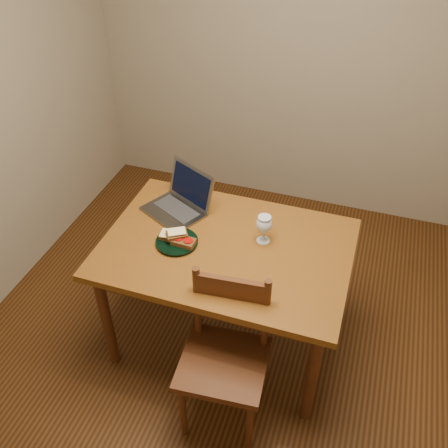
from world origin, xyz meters
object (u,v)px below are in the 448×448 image
(plate, at_px, (177,242))
(laptop, at_px, (181,199))
(table, at_px, (226,258))
(chair, at_px, (225,353))
(milk_glass, at_px, (264,229))

(plate, height_order, laptop, laptop)
(laptop, bearing_deg, table, -7.05)
(plate, bearing_deg, chair, -45.22)
(table, relative_size, laptop, 3.04)
(table, distance_m, plate, 0.28)
(table, height_order, laptop, laptop)
(table, distance_m, laptop, 0.44)
(plate, bearing_deg, milk_glass, 20.97)
(chair, xyz_separation_m, milk_glass, (0.03, 0.57, 0.34))
(milk_glass, height_order, laptop, laptop)
(milk_glass, bearing_deg, laptop, 165.83)
(chair, bearing_deg, laptop, 120.24)
(table, bearing_deg, laptop, 146.12)
(milk_glass, distance_m, laptop, 0.54)
(plate, xyz_separation_m, laptop, (-0.09, 0.29, 0.05))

